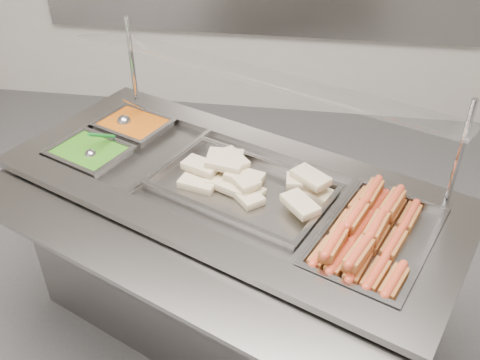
# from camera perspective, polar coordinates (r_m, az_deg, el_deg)

# --- Properties ---
(steam_counter) EXTENTS (1.85, 1.37, 0.81)m
(steam_counter) POSITION_cam_1_polar(r_m,az_deg,el_deg) (2.22, -1.00, -8.61)
(steam_counter) COLOR slate
(steam_counter) RESTS_ON ground
(tray_rail) EXTENTS (1.58, 0.94, 0.05)m
(tray_rail) POSITION_cam_1_polar(r_m,az_deg,el_deg) (1.71, -9.73, -8.94)
(tray_rail) COLOR gray
(tray_rail) RESTS_ON steam_counter
(sneeze_guard) EXTENTS (1.47, 0.85, 0.40)m
(sneeze_guard) POSITION_cam_1_polar(r_m,az_deg,el_deg) (1.93, 2.04, 10.79)
(sneeze_guard) COLOR silver
(sneeze_guard) RESTS_ON steam_counter
(pan_hotdogs) EXTENTS (0.48, 0.58, 0.09)m
(pan_hotdogs) POSITION_cam_1_polar(r_m,az_deg,el_deg) (1.80, 14.20, -6.69)
(pan_hotdogs) COLOR gray
(pan_hotdogs) RESTS_ON steam_counter
(pan_wraps) EXTENTS (0.71, 0.58, 0.06)m
(pan_wraps) POSITION_cam_1_polar(r_m,az_deg,el_deg) (1.94, 0.22, -1.14)
(pan_wraps) COLOR gray
(pan_wraps) RESTS_ON steam_counter
(pan_beans) EXTENTS (0.34, 0.31, 0.09)m
(pan_beans) POSITION_cam_1_polar(r_m,az_deg,el_deg) (2.37, -11.21, 5.21)
(pan_beans) COLOR gray
(pan_beans) RESTS_ON steam_counter
(pan_peas) EXTENTS (0.34, 0.31, 0.09)m
(pan_peas) POSITION_cam_1_polar(r_m,az_deg,el_deg) (2.22, -15.66, 2.23)
(pan_peas) COLOR gray
(pan_peas) RESTS_ON steam_counter
(hotdogs_in_buns) EXTENTS (0.38, 0.53, 0.11)m
(hotdogs_in_buns) POSITION_cam_1_polar(r_m,az_deg,el_deg) (1.77, 13.53, -5.54)
(hotdogs_in_buns) COLOR #97491F
(hotdogs_in_buns) RESTS_ON pan_hotdogs
(tortilla_wraps) EXTENTS (0.58, 0.37, 0.09)m
(tortilla_wraps) POSITION_cam_1_polar(r_m,az_deg,el_deg) (1.94, 0.79, 0.14)
(tortilla_wraps) COLOR tan
(tortilla_wraps) RESTS_ON pan_wraps
(ladle) EXTENTS (0.09, 0.16, 0.14)m
(ladle) POSITION_cam_1_polar(r_m,az_deg,el_deg) (2.37, -12.19, 6.19)
(ladle) COLOR #ADADB2
(ladle) RESTS_ON pan_beans
(serving_spoon) EXTENTS (0.09, 0.15, 0.12)m
(serving_spoon) POSITION_cam_1_polar(r_m,az_deg,el_deg) (2.18, -15.43, 2.95)
(serving_spoon) COLOR #ADADB2
(serving_spoon) RESTS_ON pan_peas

